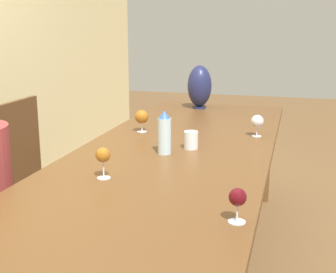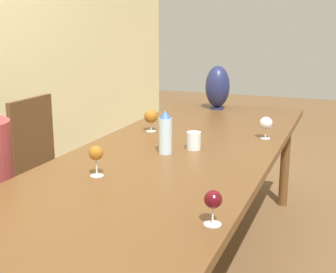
# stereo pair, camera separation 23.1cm
# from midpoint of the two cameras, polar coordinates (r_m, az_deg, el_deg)

# --- Properties ---
(dining_table) EXTENTS (3.15, 1.00, 0.75)m
(dining_table) POSITION_cam_midpoint_polar(r_m,az_deg,el_deg) (2.34, 2.65, -3.90)
(dining_table) COLOR brown
(dining_table) RESTS_ON ground_plane
(water_bottle) EXTENTS (0.07, 0.07, 0.22)m
(water_bottle) POSITION_cam_midpoint_polar(r_m,az_deg,el_deg) (2.35, 2.48, 0.41)
(water_bottle) COLOR silver
(water_bottle) RESTS_ON dining_table
(water_tumbler) EXTENTS (0.08, 0.08, 0.09)m
(water_tumbler) POSITION_cam_midpoint_polar(r_m,az_deg,el_deg) (2.46, 5.85, -0.54)
(water_tumbler) COLOR silver
(water_tumbler) RESTS_ON dining_table
(vase) EXTENTS (0.18, 0.18, 0.33)m
(vase) POSITION_cam_midpoint_polar(r_m,az_deg,el_deg) (3.60, 7.90, 5.99)
(vase) COLOR #1E234C
(vase) RESTS_ON dining_table
(wine_glass_0) EXTENTS (0.07, 0.07, 0.13)m
(wine_glass_0) POSITION_cam_midpoint_polar(r_m,az_deg,el_deg) (2.74, 14.24, 1.50)
(wine_glass_0) COLOR silver
(wine_glass_0) RESTS_ON dining_table
(wine_glass_1) EXTENTS (0.06, 0.06, 0.12)m
(wine_glass_1) POSITION_cam_midpoint_polar(r_m,az_deg,el_deg) (1.56, 9.81, -7.79)
(wine_glass_1) COLOR silver
(wine_glass_1) RESTS_ON dining_table
(wine_glass_3) EXTENTS (0.06, 0.06, 0.14)m
(wine_glass_3) POSITION_cam_midpoint_polar(r_m,az_deg,el_deg) (2.02, -5.53, -2.18)
(wine_glass_3) COLOR silver
(wine_glass_3) RESTS_ON dining_table
(wine_glass_4) EXTENTS (0.08, 0.08, 0.14)m
(wine_glass_4) POSITION_cam_midpoint_polar(r_m,az_deg,el_deg) (2.84, 0.23, 2.41)
(wine_glass_4) COLOR silver
(wine_glass_4) RESTS_ON dining_table
(chair_far) EXTENTS (0.44, 0.44, 0.96)m
(chair_far) POSITION_cam_midpoint_polar(r_m,az_deg,el_deg) (2.95, -11.90, -4.35)
(chair_far) COLOR brown
(chair_far) RESTS_ON ground_plane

